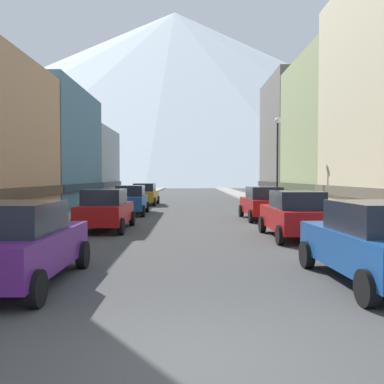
% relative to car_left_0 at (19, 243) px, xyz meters
% --- Properties ---
extents(ground_plane, '(400.00, 400.00, 0.00)m').
position_rel_car_left_0_xyz_m(ground_plane, '(3.80, -3.84, -0.90)').
color(ground_plane, '#404040').
extents(sidewalk_left, '(2.50, 100.00, 0.15)m').
position_rel_car_left_0_xyz_m(sidewalk_left, '(-2.45, 31.16, -0.82)').
color(sidewalk_left, gray).
rests_on(sidewalk_left, ground).
extents(sidewalk_right, '(2.50, 100.00, 0.15)m').
position_rel_car_left_0_xyz_m(sidewalk_right, '(10.05, 31.16, -0.82)').
color(sidewalk_right, gray).
rests_on(sidewalk_right, ground).
extents(storefront_left_2, '(6.46, 11.36, 8.44)m').
position_rel_car_left_0_xyz_m(storefront_left_2, '(-6.78, 21.28, 3.17)').
color(storefront_left_2, slate).
rests_on(storefront_left_2, ground).
extents(storefront_left_3, '(9.01, 9.28, 6.82)m').
position_rel_car_left_0_xyz_m(storefront_left_3, '(-8.06, 31.66, 2.38)').
color(storefront_left_3, '#99A5B2').
rests_on(storefront_left_3, ground).
extents(storefront_right_2, '(8.97, 10.58, 10.80)m').
position_rel_car_left_0_xyz_m(storefront_right_2, '(15.64, 21.80, 4.32)').
color(storefront_right_2, '#8C9966').
rests_on(storefront_right_2, ground).
extents(storefront_right_3, '(8.54, 10.25, 11.80)m').
position_rel_car_left_0_xyz_m(storefront_right_3, '(15.42, 32.45, 4.82)').
color(storefront_right_3, '#66605B').
rests_on(storefront_right_3, ground).
extents(car_left_0, '(2.07, 4.41, 1.78)m').
position_rel_car_left_0_xyz_m(car_left_0, '(0.00, 0.00, 0.00)').
color(car_left_0, '#591E72').
rests_on(car_left_0, ground).
extents(car_left_1, '(2.07, 4.40, 1.78)m').
position_rel_car_left_0_xyz_m(car_left_1, '(0.00, 9.47, 0.00)').
color(car_left_1, '#9E1111').
rests_on(car_left_1, ground).
extents(car_left_2, '(2.16, 4.44, 1.78)m').
position_rel_car_left_0_xyz_m(car_left_2, '(-0.00, 17.29, 0.00)').
color(car_left_2, '#19478C').
rests_on(car_left_2, ground).
extents(car_left_3, '(2.13, 4.43, 1.78)m').
position_rel_car_left_0_xyz_m(car_left_3, '(-0.00, 26.14, 0.00)').
color(car_left_3, '#B28419').
rests_on(car_left_3, ground).
extents(car_right_0, '(2.25, 4.48, 1.78)m').
position_rel_car_left_0_xyz_m(car_right_0, '(7.60, 0.03, 0.00)').
color(car_right_0, '#19478C').
rests_on(car_right_0, ground).
extents(car_right_1, '(2.12, 4.43, 1.78)m').
position_rel_car_left_0_xyz_m(car_right_1, '(7.60, 6.94, 0.00)').
color(car_right_1, '#9E1111').
rests_on(car_right_1, ground).
extents(car_right_2, '(2.17, 4.45, 1.78)m').
position_rel_car_left_0_xyz_m(car_right_2, '(7.60, 13.93, 0.00)').
color(car_right_2, '#9E1111').
rests_on(car_right_2, ground).
extents(potted_plant_0, '(0.62, 0.62, 0.95)m').
position_rel_car_left_0_xyz_m(potted_plant_0, '(-3.20, 8.89, -0.20)').
color(potted_plant_0, brown).
rests_on(potted_plant_0, sidewalk_left).
extents(streetlamp_right, '(0.36, 0.36, 5.86)m').
position_rel_car_left_0_xyz_m(streetlamp_right, '(9.15, 17.76, 3.09)').
color(streetlamp_right, black).
rests_on(streetlamp_right, sidewalk_right).
extents(mountain_backdrop, '(359.36, 359.36, 102.47)m').
position_rel_car_left_0_xyz_m(mountain_backdrop, '(-5.04, 256.16, 50.34)').
color(mountain_backdrop, silver).
rests_on(mountain_backdrop, ground).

